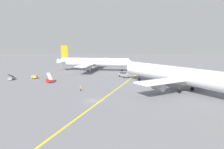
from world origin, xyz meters
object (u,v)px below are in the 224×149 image
(airliner_at_gate_left, at_px, (94,62))
(gse_stair_truck_yellow, at_px, (49,80))
(jet_bridge, at_px, (105,60))
(airliner_being_pushed, at_px, (179,75))
(ground_crew_marshaller_foreground, at_px, (81,88))
(gse_belt_loader_portside, at_px, (12,78))
(pushback_tug, at_px, (124,75))
(gse_baggage_cart_near_cluster, at_px, (35,77))

(airliner_at_gate_left, xyz_separation_m, gse_stair_truck_yellow, (-3.67, -42.51, -4.34))
(gse_stair_truck_yellow, distance_m, jet_bridge, 71.82)
(airliner_being_pushed, relative_size, ground_crew_marshaller_foreground, 27.65)
(airliner_at_gate_left, bearing_deg, jet_bridge, 95.44)
(airliner_at_gate_left, xyz_separation_m, gse_belt_loader_portside, (-24.27, -41.94, -4.55))
(airliner_at_gate_left, height_order, pushback_tug, airliner_at_gate_left)
(gse_belt_loader_portside, distance_m, jet_bridge, 74.42)
(gse_baggage_cart_near_cluster, bearing_deg, gse_stair_truck_yellow, -27.29)
(gse_stair_truck_yellow, bearing_deg, airliner_at_gate_left, 85.06)
(gse_baggage_cart_near_cluster, height_order, gse_belt_loader_portside, gse_belt_loader_portside)
(gse_baggage_cart_near_cluster, bearing_deg, airliner_being_pushed, -5.31)
(airliner_at_gate_left, xyz_separation_m, gse_baggage_cart_near_cluster, (-16.27, -36.01, -4.51))
(gse_belt_loader_portside, height_order, ground_crew_marshaller_foreground, gse_belt_loader_portside)
(gse_belt_loader_portside, xyz_separation_m, ground_crew_marshaller_foreground, (40.75, -11.76, 0.09))
(airliner_at_gate_left, bearing_deg, pushback_tug, -37.94)
(ground_crew_marshaller_foreground, bearing_deg, airliner_at_gate_left, 107.06)
(gse_belt_loader_portside, relative_size, ground_crew_marshaller_foreground, 2.89)
(pushback_tug, xyz_separation_m, gse_stair_truck_yellow, (-27.57, -23.88, -0.18))
(pushback_tug, height_order, gse_belt_loader_portside, gse_belt_loader_portside)
(pushback_tug, distance_m, gse_belt_loader_portside, 53.52)
(airliner_being_pushed, relative_size, gse_baggage_cart_near_cluster, 17.68)
(airliner_at_gate_left, relative_size, ground_crew_marshaller_foreground, 27.66)
(gse_belt_loader_portside, bearing_deg, gse_stair_truck_yellow, -1.59)
(airliner_at_gate_left, distance_m, gse_baggage_cart_near_cluster, 39.77)
(airliner_being_pushed, distance_m, gse_stair_truck_yellow, 53.37)
(gse_baggage_cart_near_cluster, distance_m, gse_belt_loader_portside, 9.96)
(ground_crew_marshaller_foreground, relative_size, jet_bridge, 0.11)
(gse_stair_truck_yellow, bearing_deg, jet_bridge, 89.29)
(gse_stair_truck_yellow, distance_m, gse_belt_loader_portside, 20.61)
(airliner_being_pushed, distance_m, ground_crew_marshaller_foreground, 35.29)
(airliner_being_pushed, xyz_separation_m, gse_belt_loader_portside, (-73.79, 0.19, -4.57))
(jet_bridge, bearing_deg, gse_belt_loader_portside, -106.81)
(airliner_being_pushed, bearing_deg, pushback_tug, 137.48)
(pushback_tug, xyz_separation_m, jet_bridge, (-26.68, 47.85, 3.28))
(pushback_tug, bearing_deg, ground_crew_marshaller_foreground, -101.95)
(gse_baggage_cart_near_cluster, distance_m, jet_bridge, 66.71)
(ground_crew_marshaller_foreground, bearing_deg, pushback_tug, 78.05)
(pushback_tug, bearing_deg, gse_baggage_cart_near_cluster, -156.60)
(pushback_tug, relative_size, jet_bridge, 0.49)
(airliner_being_pushed, bearing_deg, airliner_at_gate_left, 139.61)
(airliner_at_gate_left, height_order, gse_belt_loader_portside, airliner_at_gate_left)
(airliner_being_pushed, bearing_deg, jet_bridge, 126.24)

